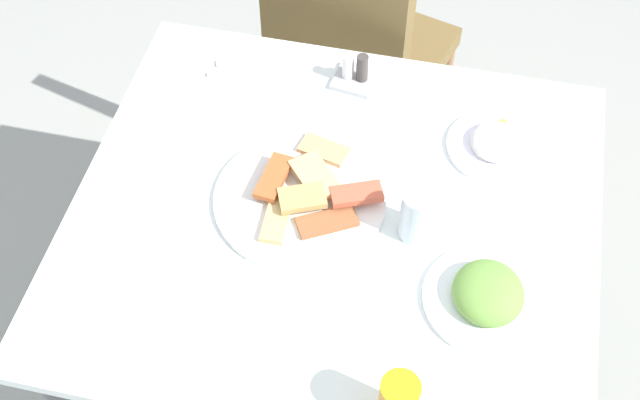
% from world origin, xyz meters
% --- Properties ---
extents(ground_plane, '(6.00, 6.00, 0.00)m').
position_xyz_m(ground_plane, '(0.00, 0.00, 0.00)').
color(ground_plane, '#A3A49B').
extents(dining_table, '(1.04, 0.94, 0.75)m').
position_xyz_m(dining_table, '(0.00, 0.00, 0.67)').
color(dining_table, white).
rests_on(dining_table, ground_plane).
extents(dining_chair, '(0.52, 0.52, 0.93)m').
position_xyz_m(dining_chair, '(-0.10, 0.71, 0.54)').
color(dining_chair, brown).
rests_on(dining_chair, ground_plane).
extents(pide_platter, '(0.35, 0.35, 0.05)m').
position_xyz_m(pide_platter, '(-0.07, 0.02, 0.76)').
color(pide_platter, white).
rests_on(pide_platter, dining_table).
extents(salad_plate_greens, '(0.24, 0.24, 0.07)m').
position_xyz_m(salad_plate_greens, '(0.32, -0.13, 0.77)').
color(salad_plate_greens, white).
rests_on(salad_plate_greens, dining_table).
extents(salad_plate_rice, '(0.20, 0.20, 0.04)m').
position_xyz_m(salad_plate_rice, '(0.30, 0.24, 0.77)').
color(salad_plate_rice, white).
rests_on(salad_plate_rice, dining_table).
extents(drinking_glass, '(0.07, 0.07, 0.12)m').
position_xyz_m(drinking_glass, '(0.16, -0.01, 0.81)').
color(drinking_glass, silver).
rests_on(drinking_glass, dining_table).
extents(paper_napkin, '(0.18, 0.18, 0.00)m').
position_xyz_m(paper_napkin, '(-0.26, 0.36, 0.75)').
color(paper_napkin, white).
rests_on(paper_napkin, dining_table).
extents(fork, '(0.19, 0.06, 0.00)m').
position_xyz_m(fork, '(-0.26, 0.34, 0.76)').
color(fork, silver).
rests_on(fork, paper_napkin).
extents(spoon, '(0.18, 0.06, 0.00)m').
position_xyz_m(spoon, '(-0.26, 0.38, 0.76)').
color(spoon, silver).
rests_on(spoon, paper_napkin).
extents(condiment_caddy, '(0.10, 0.10, 0.08)m').
position_xyz_m(condiment_caddy, '(-0.03, 0.37, 0.78)').
color(condiment_caddy, '#B2B2B7').
rests_on(condiment_caddy, dining_table).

